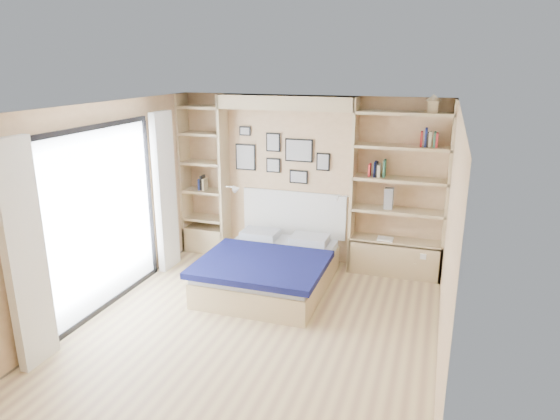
% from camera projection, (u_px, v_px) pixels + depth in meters
% --- Properties ---
extents(ground, '(4.50, 4.50, 0.00)m').
position_uv_depth(ground, '(256.00, 328.00, 5.76)').
color(ground, '#D0B880').
rests_on(ground, ground).
extents(room_shell, '(4.50, 4.50, 4.50)m').
position_uv_depth(room_shell, '(268.00, 202.00, 6.95)').
color(room_shell, tan).
rests_on(room_shell, ground).
extents(bed, '(1.62, 2.12, 1.07)m').
position_uv_depth(bed, '(270.00, 268.00, 6.77)').
color(bed, tan).
rests_on(bed, ground).
extents(photo_gallery, '(1.48, 0.02, 0.82)m').
position_uv_depth(photo_gallery, '(279.00, 156.00, 7.46)').
color(photo_gallery, black).
rests_on(photo_gallery, ground).
extents(reading_lamps, '(1.92, 0.12, 0.15)m').
position_uv_depth(reading_lamps, '(284.00, 192.00, 7.36)').
color(reading_lamps, silver).
rests_on(reading_lamps, ground).
extents(shelf_decor, '(3.52, 0.23, 2.03)m').
position_uv_depth(shelf_decor, '(383.00, 157.00, 6.83)').
color(shelf_decor, '#A51E1E').
rests_on(shelf_decor, ground).
extents(deck, '(3.20, 4.00, 0.05)m').
position_uv_depth(deck, '(11.00, 286.00, 6.84)').
color(deck, '#665A4B').
rests_on(deck, ground).
extents(deck_chair, '(0.66, 0.81, 0.71)m').
position_uv_depth(deck_chair, '(19.00, 261.00, 6.80)').
color(deck_chair, tan).
rests_on(deck_chair, ground).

